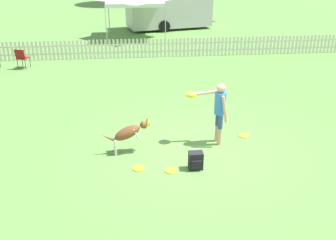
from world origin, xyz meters
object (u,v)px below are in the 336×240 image
object	(u,v)px
leaping_dog	(128,133)
backpack_on_grass	(196,161)
frisbee_midfield	(244,136)
equipment_trailer	(169,6)
frisbee_near_dog	(171,171)
frisbee_near_handler	(139,168)
handler_person	(218,106)
folding_chair_center	(22,57)

from	to	relation	value
leaping_dog	backpack_on_grass	size ratio (longest dim) A/B	2.86
frisbee_midfield	backpack_on_grass	size ratio (longest dim) A/B	0.64
leaping_dog	backpack_on_grass	xyz separation A→B (m)	(1.51, -0.93, -0.32)
backpack_on_grass	equipment_trailer	world-z (taller)	equipment_trailer
leaping_dog	frisbee_midfield	distance (m)	3.16
frisbee_near_dog	backpack_on_grass	world-z (taller)	backpack_on_grass
frisbee_midfield	frisbee_near_handler	bearing A→B (deg)	-154.79
handler_person	frisbee_near_dog	world-z (taller)	handler_person
frisbee_near_handler	frisbee_midfield	size ratio (longest dim) A/B	1.00
frisbee_near_dog	frisbee_midfield	bearing A→B (deg)	35.45
handler_person	leaping_dog	size ratio (longest dim) A/B	1.35
frisbee_near_handler	backpack_on_grass	xyz separation A→B (m)	(1.30, -0.12, 0.20)
frisbee_midfield	equipment_trailer	bearing A→B (deg)	92.21
handler_person	frisbee_near_dog	bearing A→B (deg)	127.41
leaping_dog	frisbee_midfield	xyz separation A→B (m)	(3.07, 0.54, -0.52)
backpack_on_grass	frisbee_near_dog	bearing A→B (deg)	-174.58
leaping_dog	frisbee_near_dog	xyz separation A→B (m)	(0.93, -0.98, -0.52)
handler_person	frisbee_midfield	bearing A→B (deg)	-78.11
frisbee_near_dog	frisbee_midfield	xyz separation A→B (m)	(2.13, 1.52, 0.00)
handler_person	equipment_trailer	size ratio (longest dim) A/B	0.28
leaping_dog	folding_chair_center	xyz separation A→B (m)	(-4.35, 7.39, -0.03)
frisbee_near_handler	frisbee_midfield	xyz separation A→B (m)	(2.86, 1.35, 0.00)
frisbee_near_handler	folding_chair_center	bearing A→B (deg)	119.07
frisbee_near_handler	frisbee_near_dog	distance (m)	0.75
frisbee_near_dog	frisbee_midfield	distance (m)	2.62
frisbee_midfield	equipment_trailer	size ratio (longest dim) A/B	0.05
leaping_dog	backpack_on_grass	bearing A→B (deg)	52.03
handler_person	frisbee_near_dog	xyz separation A→B (m)	(-1.30, -1.24, -1.00)
frisbee_midfield	backpack_on_grass	xyz separation A→B (m)	(-1.56, -1.46, 0.20)
frisbee_near_dog	equipment_trailer	xyz separation A→B (m)	(1.57, 16.08, 1.30)
frisbee_near_dog	leaping_dog	bearing A→B (deg)	133.59
handler_person	frisbee_midfield	xyz separation A→B (m)	(0.83, 0.27, -1.00)
frisbee_near_dog	folding_chair_center	world-z (taller)	folding_chair_center
frisbee_near_handler	folding_chair_center	world-z (taller)	folding_chair_center
folding_chair_center	frisbee_near_dog	bearing A→B (deg)	139.18
handler_person	leaping_dog	world-z (taller)	handler_person
leaping_dog	frisbee_near_handler	distance (m)	0.98
frisbee_near_handler	frisbee_near_dog	world-z (taller)	same
frisbee_near_handler	folding_chair_center	size ratio (longest dim) A/B	0.32
leaping_dog	frisbee_near_handler	size ratio (longest dim) A/B	4.45
handler_person	backpack_on_grass	size ratio (longest dim) A/B	3.85
equipment_trailer	frisbee_near_handler	bearing A→B (deg)	-110.77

